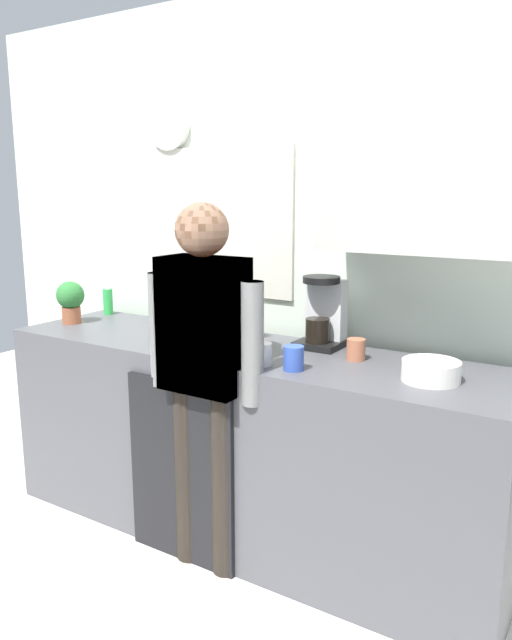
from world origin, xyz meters
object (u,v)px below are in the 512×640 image
at_px(potted_plant, 71,299).
at_px(person_guest, 204,360).
at_px(bottle_olive_oil, 245,316).
at_px(bottle_green_wine, 228,325).
at_px(cup_blue_mug, 294,358).
at_px(storage_canister, 216,320).
at_px(cup_terracotta_mug, 356,349).
at_px(cup_white_mug, 262,354).
at_px(dish_soap, 108,301).
at_px(mixing_bowl, 431,371).
at_px(person_at_sink, 204,360).
at_px(bottle_clear_soda, 188,313).
at_px(coffee_maker, 323,315).

distance_m(potted_plant, person_guest, 1.13).
height_order(bottle_olive_oil, bottle_green_wine, bottle_green_wine).
height_order(bottle_olive_oil, cup_blue_mug, bottle_olive_oil).
bearing_deg(cup_blue_mug, storage_canister, 153.11).
bearing_deg(person_guest, cup_blue_mug, -158.70).
bearing_deg(person_guest, cup_terracotta_mug, -138.82).
bearing_deg(potted_plant, cup_white_mug, -6.47).
bearing_deg(cup_terracotta_mug, cup_blue_mug, -118.91).
relative_size(cup_white_mug, dish_soap, 0.53).
height_order(cup_terracotta_mug, storage_canister, storage_canister).
bearing_deg(cup_terracotta_mug, bottle_green_wine, -149.52).
xyz_separation_m(bottle_olive_oil, dish_soap, (-1.04, 0.12, -0.05)).
relative_size(cup_white_mug, potted_plant, 0.41).
relative_size(bottle_olive_oil, cup_terracotta_mug, 2.72).
height_order(cup_white_mug, person_guest, person_guest).
relative_size(bottle_olive_oil, person_guest, 0.16).
height_order(cup_white_mug, mixing_bowl, cup_white_mug).
xyz_separation_m(cup_terracotta_mug, person_at_sink, (-0.52, -0.39, -0.03)).
bearing_deg(cup_white_mug, cup_terracotta_mug, 43.50).
bearing_deg(storage_canister, bottle_olive_oil, -1.06).
distance_m(cup_white_mug, dish_soap, 1.40).
bearing_deg(bottle_clear_soda, bottle_green_wine, -24.79).
bearing_deg(storage_canister, coffee_maker, 11.87).
distance_m(coffee_maker, bottle_green_wine, 0.49).
bearing_deg(person_guest, bottle_green_wine, -108.16).
bearing_deg(mixing_bowl, person_at_sink, -163.52).
distance_m(cup_blue_mug, potted_plant, 1.47).
bearing_deg(bottle_clear_soda, mixing_bowl, -0.15).
relative_size(bottle_clear_soda, person_at_sink, 0.17).
bearing_deg(cup_blue_mug, mixing_bowl, 16.19).
height_order(mixing_bowl, dish_soap, dish_soap).
xyz_separation_m(bottle_green_wine, cup_terracotta_mug, (0.47, 0.28, -0.10)).
height_order(bottle_olive_oil, potted_plant, bottle_olive_oil).
height_order(mixing_bowl, person_guest, person_guest).
height_order(coffee_maker, dish_soap, coffee_maker).
bearing_deg(cup_white_mug, cup_blue_mug, 2.14).
relative_size(cup_terracotta_mug, potted_plant, 0.40).
bearing_deg(storage_canister, potted_plant, -169.13).
height_order(coffee_maker, mixing_bowl, coffee_maker).
relative_size(storage_canister, person_at_sink, 0.11).
height_order(cup_blue_mug, dish_soap, dish_soap).
bearing_deg(storage_canister, bottle_clear_soda, -106.72).
xyz_separation_m(cup_terracotta_mug, storage_canister, (-0.76, 0.03, 0.04)).
xyz_separation_m(bottle_clear_soda, dish_soap, (-0.82, 0.28, -0.06)).
distance_m(cup_blue_mug, cup_white_mug, 0.14).
bearing_deg(bottle_olive_oil, bottle_green_wine, -70.45).
distance_m(storage_canister, person_guest, 0.49).
bearing_deg(bottle_olive_oil, storage_canister, 178.94).
height_order(dish_soap, person_guest, person_guest).
relative_size(cup_white_mug, person_at_sink, 0.06).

